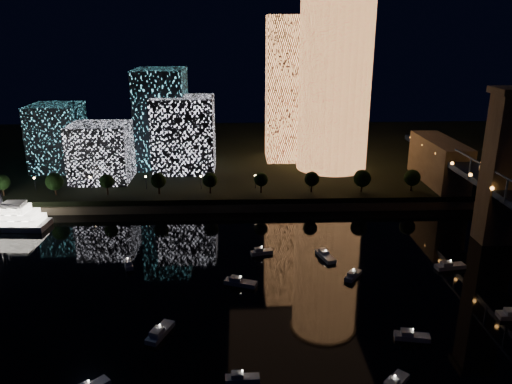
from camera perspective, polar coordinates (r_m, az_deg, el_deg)
The scene contains 9 objects.
ground at distance 120.92m, azimuth 7.56°, elevation -15.59°, with size 520.00×520.00×0.00m, color black.
far_bank at distance 267.39m, azimuth 1.99°, elevation 4.31°, with size 420.00×160.00×5.00m, color black.
seawall at distance 193.24m, azimuth 3.63°, elevation -1.59°, with size 420.00×6.00×3.00m, color #6B5E4C.
tower_cylindrical at distance 228.32m, azimuth 8.98°, elevation 12.23°, with size 34.00×34.00×77.36m.
tower_rectangular at distance 243.85m, azimuth 3.76°, elevation 11.59°, with size 21.25×21.25×67.60m, color #FF9951.
midrise_blocks at distance 232.70m, azimuth -13.28°, elevation 6.79°, with size 81.58×50.15×44.45m.
motorboats at distance 130.04m, azimuth 6.47°, elevation -12.48°, with size 107.12×67.06×2.78m.
esplanade_trees at distance 195.34m, azimuth -4.49°, elevation 1.39°, with size 166.31×6.95×8.98m.
street_lamps at distance 201.88m, azimuth -6.32°, elevation 1.46°, with size 132.70×0.70×5.65m.
Camera 1 is at (-19.07, -98.76, 67.11)m, focal length 35.00 mm.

